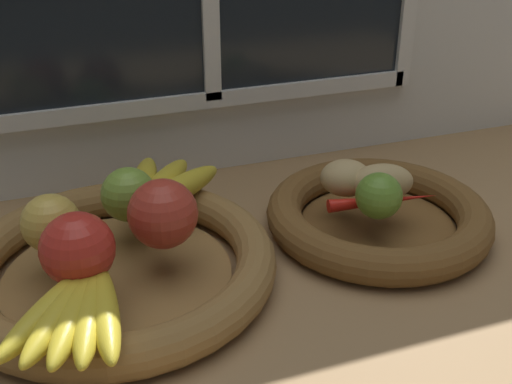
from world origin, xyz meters
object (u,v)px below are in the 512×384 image
object	(u,v)px
apple_golden_left	(51,223)
banana_bunch_front	(78,308)
chili_pepper	(383,201)
potato_oblong	(346,178)
banana_bunch_back	(160,188)
lime_near	(379,196)
fruit_bowl_left	(117,265)
apple_green_back	(129,195)
fruit_bowl_right	(378,216)
potato_large	(381,182)
apple_red_front	(77,249)
apple_red_right	(163,214)

from	to	relation	value
apple_golden_left	banana_bunch_front	distance (cm)	14.06
banana_bunch_front	apple_golden_left	bearing A→B (deg)	95.24
chili_pepper	potato_oblong	bearing A→B (deg)	130.17
banana_bunch_back	lime_near	bearing A→B (deg)	-29.42
fruit_bowl_left	apple_green_back	world-z (taller)	apple_green_back
banana_bunch_back	lime_near	world-z (taller)	lime_near
lime_near	potato_oblong	bearing A→B (deg)	98.65
lime_near	chili_pepper	xyz separation A→B (cm)	(1.94, 1.97, -2.00)
fruit_bowl_right	potato_large	bearing A→B (deg)	90.00
lime_near	apple_red_front	bearing A→B (deg)	-177.51
apple_golden_left	chili_pepper	bearing A→B (deg)	-5.50
apple_green_back	lime_near	world-z (taller)	apple_green_back
chili_pepper	apple_green_back	bearing A→B (deg)	173.89
fruit_bowl_right	potato_large	world-z (taller)	potato_large
apple_green_back	chili_pepper	world-z (taller)	apple_green_back
apple_red_front	chili_pepper	size ratio (longest dim) A/B	0.53
apple_green_back	lime_near	size ratio (longest dim) A/B	1.16
fruit_bowl_left	potato_oblong	distance (cm)	30.83
apple_green_back	banana_bunch_back	distance (cm)	6.19
potato_oblong	banana_bunch_back	bearing A→B (deg)	163.41
fruit_bowl_right	apple_red_right	world-z (taller)	apple_red_right
apple_red_right	banana_bunch_front	world-z (taller)	apple_red_right
banana_bunch_front	potato_oblong	xyz separation A→B (cm)	(35.46, 14.76, 0.99)
apple_red_right	apple_red_front	bearing A→B (deg)	-157.25
apple_red_front	potato_oblong	world-z (taller)	apple_red_front
apple_green_back	apple_red_front	distance (cm)	13.23
lime_near	banana_bunch_front	bearing A→B (deg)	-167.52
apple_green_back	apple_red_right	bearing A→B (deg)	-69.66
fruit_bowl_right	potato_oblong	world-z (taller)	potato_oblong
apple_red_front	fruit_bowl_left	bearing A→B (deg)	52.29
apple_golden_left	apple_red_front	xyz separation A→B (cm)	(2.21, -7.34, 0.56)
lime_near	chili_pepper	distance (cm)	3.42
chili_pepper	apple_golden_left	bearing A→B (deg)	-177.45
apple_golden_left	apple_red_right	distance (cm)	12.34
apple_red_front	potato_oblong	distance (cm)	35.52
potato_oblong	apple_green_back	bearing A→B (deg)	173.84
potato_oblong	apple_red_right	bearing A→B (deg)	-170.45
potato_large	lime_near	distance (cm)	4.69
fruit_bowl_right	apple_red_front	bearing A→B (deg)	-171.89
fruit_bowl_left	lime_near	size ratio (longest dim) A/B	6.42
potato_large	fruit_bowl_right	bearing A→B (deg)	-90.00
apple_red_right	potato_large	distance (cm)	28.54
lime_near	apple_golden_left	bearing A→B (deg)	171.27
potato_oblong	lime_near	xyz separation A→B (cm)	(1.02, -6.69, 0.50)
fruit_bowl_right	potato_large	xyz separation A→B (cm)	(0.00, 0.00, 4.89)
apple_red_right	banana_bunch_back	bearing A→B (deg)	80.34
chili_pepper	banana_bunch_front	bearing A→B (deg)	-157.29
apple_golden_left	apple_red_right	size ratio (longest dim) A/B	0.83
banana_bunch_back	banana_bunch_front	bearing A→B (deg)	-120.01
lime_near	fruit_bowl_right	bearing A→B (deg)	56.31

